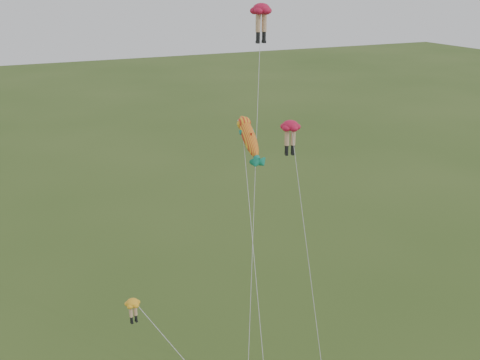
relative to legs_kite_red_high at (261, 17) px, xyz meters
name	(u,v)px	position (x,y,z in m)	size (l,w,h in m)	color
legs_kite_red_high	(261,17)	(0.00, 0.00, 0.00)	(7.03, 11.96, 21.76)	red
legs_kite_red_mid	(291,134)	(-1.18, -6.51, -6.22)	(1.55, 7.33, 15.47)	red
legs_kite_yellow	(143,316)	(-11.49, -10.13, -13.57)	(5.88, 5.66, 8.18)	#FFAF20
fish_kite	(249,138)	(-3.29, -5.16, -6.55)	(2.93, 9.29, 15.72)	yellow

